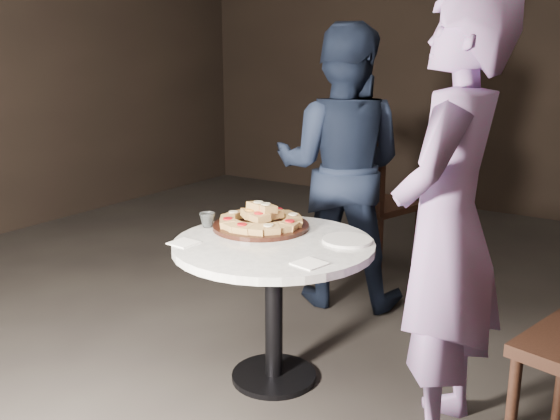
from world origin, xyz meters
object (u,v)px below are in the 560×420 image
object	(u,v)px
serving_board	(261,226)
chair_far	(368,196)
table	(274,268)
focaccia_pile	(261,218)
diner_navy	(340,168)
diner_teal	(447,228)
water_glass	(207,220)

from	to	relation	value
serving_board	chair_far	bearing A→B (deg)	93.13
table	chair_far	world-z (taller)	chair_far
serving_board	focaccia_pile	size ratio (longest dim) A/B	1.13
focaccia_pile	diner_navy	xyz separation A→B (m)	(-0.04, 0.85, 0.10)
table	serving_board	distance (m)	0.25
serving_board	diner_teal	size ratio (longest dim) A/B	0.27
diner_navy	focaccia_pile	bearing A→B (deg)	74.81
table	diner_navy	xyz separation A→B (m)	(-0.21, 0.99, 0.27)
table	diner_navy	world-z (taller)	diner_navy
serving_board	water_glass	bearing A→B (deg)	-151.04
water_glass	diner_teal	world-z (taller)	diner_teal
water_glass	chair_far	distance (m)	1.43
water_glass	diner_teal	distance (m)	1.14
table	chair_far	xyz separation A→B (m)	(-0.24, 1.43, 0.01)
table	water_glass	distance (m)	0.42
table	chair_far	distance (m)	1.45
focaccia_pile	diner_teal	size ratio (longest dim) A/B	0.24
chair_far	diner_teal	xyz separation A→B (m)	(0.98, -1.42, 0.29)
serving_board	diner_navy	world-z (taller)	diner_navy
chair_far	table	bearing A→B (deg)	115.15
water_glass	focaccia_pile	bearing A→B (deg)	29.10
diner_teal	table	bearing A→B (deg)	-91.18
water_glass	diner_teal	bearing A→B (deg)	-0.19
water_glass	diner_navy	size ratio (longest dim) A/B	0.05
focaccia_pile	chair_far	distance (m)	1.31
chair_far	diner_navy	world-z (taller)	diner_navy
table	serving_board	world-z (taller)	serving_board
focaccia_pile	diner_navy	bearing A→B (deg)	92.98
water_glass	diner_navy	bearing A→B (deg)	79.83
focaccia_pile	diner_navy	size ratio (longest dim) A/B	0.25
table	diner_navy	bearing A→B (deg)	101.90
focaccia_pile	serving_board	bearing A→B (deg)	-98.52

